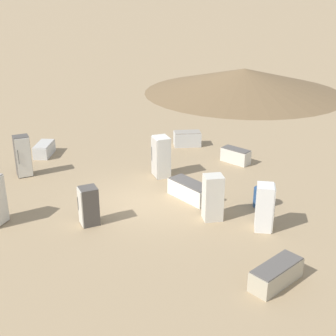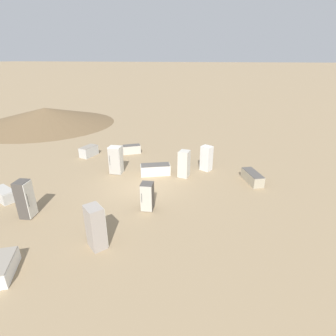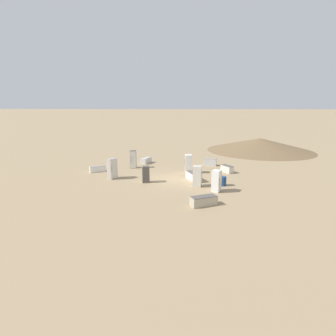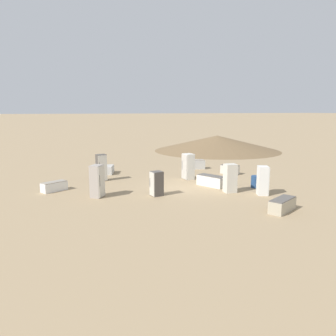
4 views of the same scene
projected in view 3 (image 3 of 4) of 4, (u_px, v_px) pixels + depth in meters
The scene contains 15 objects.
ground_plane at pixel (171, 179), 24.26m from camera, with size 1000.00×1000.00×0.00m, color #9E8460.
dirt_mound at pixel (260, 144), 39.34m from camera, with size 15.59×15.59×1.89m.
discarded_fridge_0 at pixel (227, 169), 26.67m from camera, with size 1.52×1.25×0.71m.
discarded_fridge_1 at pixel (112, 169), 24.24m from camera, with size 0.98×0.95×1.88m.
discarded_fridge_2 at pixel (197, 176), 21.86m from camera, with size 0.72×0.75×1.76m.
discarded_fridge_3 at pixel (98, 169), 26.92m from camera, with size 1.30×1.66×0.60m.
discarded_fridge_4 at pixel (216, 181), 20.55m from camera, with size 0.87×0.84×1.72m.
discarded_fridge_5 at pixel (188, 164), 26.25m from camera, with size 0.85×0.75×1.87m.
discarded_fridge_6 at pixel (146, 174), 23.09m from camera, with size 0.68×0.74×1.46m.
discarded_fridge_7 at pixel (210, 162), 29.70m from camera, with size 0.99×1.53×0.79m.
discarded_fridge_8 at pixel (204, 201), 17.79m from camera, with size 1.43×1.94×0.66m.
discarded_fridge_9 at pixel (146, 160), 30.92m from camera, with size 1.65×1.19×0.63m.
discarded_fridge_10 at pixel (133, 159), 28.43m from camera, with size 0.70×0.75×1.90m.
discarded_fridge_11 at pixel (194, 176), 23.83m from camera, with size 2.08×1.49×0.72m.
rusty_barrel at pixel (223, 181), 22.22m from camera, with size 0.58×0.58×0.78m.
Camera 3 is at (23.30, 1.67, 6.63)m, focal length 28.00 mm.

